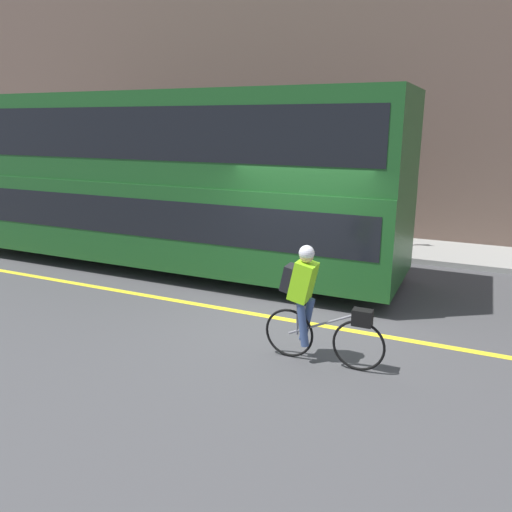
# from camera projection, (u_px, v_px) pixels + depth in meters

# --- Properties ---
(ground_plane) EXTENTS (80.00, 80.00, 0.00)m
(ground_plane) POSITION_uv_depth(u_px,v_px,m) (287.00, 317.00, 8.60)
(ground_plane) COLOR #424244
(road_center_line) EXTENTS (50.00, 0.14, 0.01)m
(road_center_line) POSITION_uv_depth(u_px,v_px,m) (284.00, 319.00, 8.49)
(road_center_line) COLOR yellow
(road_center_line) RESTS_ON ground_plane
(sidewalk_curb) EXTENTS (60.00, 2.20, 0.13)m
(sidewalk_curb) POSITION_uv_depth(u_px,v_px,m) (360.00, 245.00, 13.37)
(sidewalk_curb) COLOR gray
(sidewalk_curb) RESTS_ON ground_plane
(building_facade) EXTENTS (60.00, 0.30, 8.06)m
(building_facade) POSITION_uv_depth(u_px,v_px,m) (379.00, 92.00, 13.44)
(building_facade) COLOR brown
(building_facade) RESTS_ON ground_plane
(bus) EXTENTS (10.67, 2.55, 3.84)m
(bus) POSITION_uv_depth(u_px,v_px,m) (162.00, 174.00, 11.11)
(bus) COLOR black
(bus) RESTS_ON ground_plane
(cyclist_on_bike) EXTENTS (1.71, 0.32, 1.67)m
(cyclist_on_bike) POSITION_uv_depth(u_px,v_px,m) (312.00, 301.00, 6.80)
(cyclist_on_bike) COLOR black
(cyclist_on_bike) RESTS_ON ground_plane
(street_sign_post) EXTENTS (0.36, 0.09, 2.24)m
(street_sign_post) POSITION_uv_depth(u_px,v_px,m) (391.00, 198.00, 12.62)
(street_sign_post) COLOR #59595B
(street_sign_post) RESTS_ON sidewalk_curb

